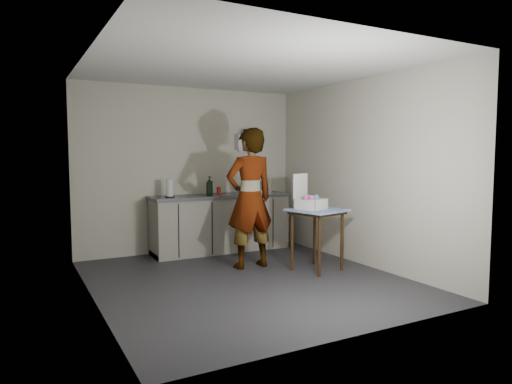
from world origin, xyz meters
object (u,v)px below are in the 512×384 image
kitchen_counter (221,224)px  bakery_box (310,201)px  side_table (317,217)px  paper_towel (170,189)px  soda_can (219,191)px  dark_bottle (211,188)px  standing_man (250,198)px  soap_bottle (209,186)px  dish_rack (255,189)px

kitchen_counter → bakery_box: 1.83m
side_table → paper_towel: bearing=116.8°
side_table → bakery_box: bearing=133.2°
soda_can → bakery_box: bakery_box is taller
side_table → paper_towel: size_ratio=3.10×
dark_bottle → standing_man: bearing=-86.2°
soda_can → dark_bottle: (-0.12, 0.05, 0.05)m
kitchen_counter → standing_man: standing_man is taller
side_table → standing_man: size_ratio=0.43×
side_table → soda_can: 1.86m
side_table → soap_bottle: bearing=102.8°
side_table → soda_can: size_ratio=6.50×
soap_bottle → dish_rack: dish_rack is taller
kitchen_counter → dark_bottle: (-0.15, 0.03, 0.59)m
dark_bottle → dish_rack: bearing=0.2°
soap_bottle → kitchen_counter: bearing=19.3°
standing_man → dish_rack: size_ratio=4.39×
soda_can → kitchen_counter: bearing=23.2°
standing_man → paper_towel: bearing=-56.9°
kitchen_counter → dark_bottle: 0.61m
standing_man → dish_rack: bearing=-123.0°
kitchen_counter → paper_towel: 1.04m
paper_towel → soda_can: bearing=2.5°
paper_towel → dish_rack: bearing=3.3°
kitchen_counter → dish_rack: bearing=3.2°
standing_man → dark_bottle: size_ratio=8.70×
paper_towel → bakery_box: size_ratio=0.57×
soda_can → bakery_box: bearing=-70.4°
bakery_box → side_table: bearing=-54.9°
dark_bottle → dish_rack: 0.80m
side_table → standing_man: standing_man is taller
dish_rack → kitchen_counter: bearing=-176.8°
side_table → paper_towel: paper_towel is taller
kitchen_counter → dish_rack: (0.64, 0.04, 0.55)m
side_table → soda_can: soda_can is taller
soap_bottle → soda_can: soap_bottle is taller
soap_bottle → dark_bottle: (0.07, 0.11, -0.04)m
dark_bottle → paper_towel: (-0.69, -0.08, 0.02)m
kitchen_counter → bakery_box: bakery_box is taller
soda_can → standing_man: bearing=-92.0°
soap_bottle → bakery_box: bearing=-64.1°
side_table → dark_bottle: dark_bottle is taller
kitchen_counter → dish_rack: size_ratio=5.16×
paper_towel → dish_rack: (1.49, 0.09, -0.06)m
paper_towel → kitchen_counter: bearing=3.4°
paper_towel → bakery_box: (1.40, -1.62, -0.11)m
side_table → dish_rack: 1.78m
standing_man → soda_can: 1.14m
side_table → standing_man: (-0.71, 0.57, 0.23)m
side_table → dark_bottle: bearing=99.5°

